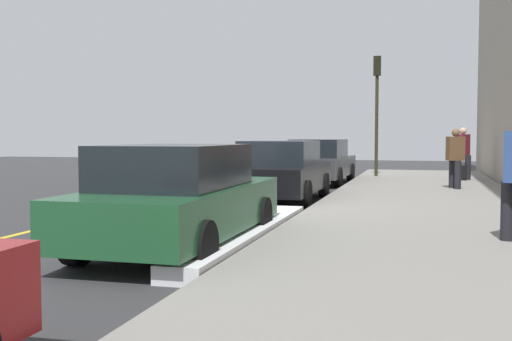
{
  "coord_description": "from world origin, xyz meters",
  "views": [
    {
      "loc": [
        -13.44,
        -3.26,
        1.64
      ],
      "look_at": [
        -2.33,
        -0.27,
        0.99
      ],
      "focal_mm": 43.23,
      "sensor_mm": 36.0,
      "label": 1
    }
  ],
  "objects": [
    {
      "name": "ground_plane",
      "position": [
        0.0,
        0.0,
        0.0
      ],
      "size": [
        56.0,
        56.0,
        0.0
      ],
      "primitive_type": "plane",
      "color": "#333335"
    },
    {
      "name": "parked_car_green",
      "position": [
        -5.24,
        0.09,
        0.76
      ],
      "size": [
        4.55,
        1.9,
        1.51
      ],
      "color": "black",
      "rests_on": "ground"
    },
    {
      "name": "pedestrian_burgundy_coat",
      "position": [
        8.55,
        -4.61,
        1.09
      ],
      "size": [
        0.56,
        0.53,
        1.76
      ],
      "color": "black",
      "rests_on": "sidewalk"
    },
    {
      "name": "sidewalk",
      "position": [
        0.0,
        -3.3,
        0.07
      ],
      "size": [
        28.0,
        4.6,
        0.15
      ],
      "primitive_type": "cube",
      "color": "gray",
      "rests_on": "ground"
    },
    {
      "name": "snow_bank_curb",
      "position": [
        -4.32,
        -0.7,
        0.11
      ],
      "size": [
        6.01,
        0.56,
        0.22
      ],
      "primitive_type": "cube",
      "color": "white",
      "rests_on": "ground"
    },
    {
      "name": "parked_car_black",
      "position": [
        1.48,
        0.1,
        0.76
      ],
      "size": [
        4.46,
        1.91,
        1.51
      ],
      "color": "black",
      "rests_on": "ground"
    },
    {
      "name": "lane_stripe_centre",
      "position": [
        0.0,
        3.2,
        0.0
      ],
      "size": [
        28.0,
        0.14,
        0.01
      ],
      "primitive_type": "cube",
      "color": "gold",
      "rests_on": "ground"
    },
    {
      "name": "rolling_suitcase",
      "position": [
        8.18,
        -4.61,
        0.4
      ],
      "size": [
        0.34,
        0.22,
        0.85
      ],
      "color": "black",
      "rests_on": "sidewalk"
    },
    {
      "name": "parked_car_charcoal",
      "position": [
        7.36,
        0.08,
        0.76
      ],
      "size": [
        4.57,
        2.0,
        1.51
      ],
      "color": "black",
      "rests_on": "ground"
    },
    {
      "name": "pedestrian_brown_coat",
      "position": [
        4.72,
        -4.18,
        1.05
      ],
      "size": [
        0.53,
        0.53,
        1.68
      ],
      "color": "black",
      "rests_on": "sidewalk"
    },
    {
      "name": "traffic_light_pole",
      "position": [
        9.57,
        -1.65,
        3.11
      ],
      "size": [
        0.35,
        0.26,
        4.38
      ],
      "color": "#2D2D19",
      "rests_on": "sidewalk"
    }
  ]
}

